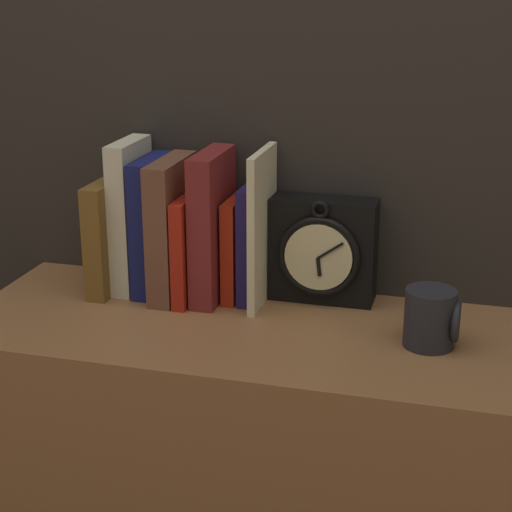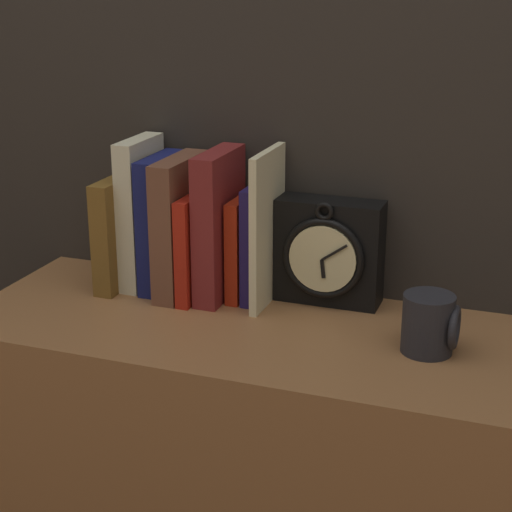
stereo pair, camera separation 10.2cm
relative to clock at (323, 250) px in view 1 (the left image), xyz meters
The scene contains 12 objects.
wall_back 0.36m from the clock, 137.03° to the left, with size 6.00×0.05×2.60m.
clock is the anchor object (origin of this frame).
book_slot0_brown 0.37m from the clock, behind, with size 0.03×0.15×0.19m.
book_slot1_cream 0.33m from the clock, behind, with size 0.03×0.13×0.26m.
book_slot2_navy 0.29m from the clock, behind, with size 0.04×0.13×0.23m.
book_slot3_brown 0.25m from the clock, behind, with size 0.04×0.15×0.24m.
book_slot4_red 0.22m from the clock, 169.41° to the right, with size 0.02×0.15×0.18m.
book_slot5_maroon 0.19m from the clock, 168.86° to the right, with size 0.04×0.14×0.25m.
book_slot6_red 0.15m from the clock, behind, with size 0.02×0.11×0.17m.
book_slot7_navy 0.12m from the clock, behind, with size 0.03×0.11×0.20m.
book_slot8_cream 0.11m from the clock, 160.13° to the right, with size 0.01×0.14×0.26m.
mug 0.24m from the clock, 36.50° to the right, with size 0.08×0.08×0.09m.
Camera 1 is at (0.32, -1.19, 1.41)m, focal length 60.00 mm.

